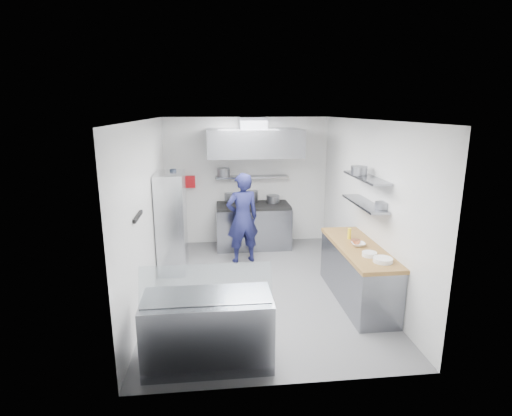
{
  "coord_description": "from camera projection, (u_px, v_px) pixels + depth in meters",
  "views": [
    {
      "loc": [
        -0.74,
        -6.26,
        2.96
      ],
      "look_at": [
        0.0,
        0.6,
        1.25
      ],
      "focal_mm": 28.0,
      "sensor_mm": 36.0,
      "label": 1
    }
  ],
  "objects": [
    {
      "name": "knife_strip",
      "position": [
        138.0,
        216.0,
        5.4
      ],
      "size": [
        0.04,
        0.55,
        0.05
      ],
      "primitive_type": "cube",
      "color": "black",
      "rests_on": "wall_left"
    },
    {
      "name": "wall_shelf_lower",
      "position": [
        364.0,
        204.0,
        6.35
      ],
      "size": [
        0.3,
        1.3,
        0.04
      ],
      "primitive_type": "cube",
      "color": "gray",
      "rests_on": "wall_right"
    },
    {
      "name": "wall_back",
      "position": [
        247.0,
        181.0,
        8.9
      ],
      "size": [
        3.6,
        2.8,
        0.02
      ],
      "primitive_type": "cube",
      "rotation": [
        1.57,
        0.0,
        0.0
      ],
      "color": "white",
      "rests_on": "floor"
    },
    {
      "name": "wire_rack",
      "position": [
        172.0,
        222.0,
        7.39
      ],
      "size": [
        0.5,
        0.9,
        1.85
      ],
      "primitive_type": "cube",
      "color": "silver",
      "rests_on": "floor"
    },
    {
      "name": "stock_pot_left",
      "position": [
        231.0,
        197.0,
        8.89
      ],
      "size": [
        0.29,
        0.29,
        0.2
      ],
      "primitive_type": "cylinder",
      "color": "slate",
      "rests_on": "cooktop"
    },
    {
      "name": "wall_shelf_upper",
      "position": [
        366.0,
        178.0,
        6.25
      ],
      "size": [
        0.3,
        1.3,
        0.04
      ],
      "primitive_type": "cube",
      "color": "gray",
      "rests_on": "wall_right"
    },
    {
      "name": "shelf_pot_d",
      "position": [
        359.0,
        171.0,
        6.36
      ],
      "size": [
        0.26,
        0.26,
        0.14
      ],
      "primitive_type": "cylinder",
      "color": "slate",
      "rests_on": "wall_shelf_upper"
    },
    {
      "name": "hood_duct",
      "position": [
        253.0,
        123.0,
        8.27
      ],
      "size": [
        0.55,
        0.55,
        0.24
      ],
      "primitive_type": "cube",
      "color": "slate",
      "rests_on": "extractor_hood"
    },
    {
      "name": "squeeze_bottle",
      "position": [
        349.0,
        234.0,
        6.5
      ],
      "size": [
        0.06,
        0.06,
        0.18
      ],
      "primitive_type": "cylinder",
      "color": "yellow",
      "rests_on": "prep_counter_top"
    },
    {
      "name": "ceiling",
      "position": [
        260.0,
        120.0,
        6.15
      ],
      "size": [
        5.0,
        5.0,
        0.0
      ],
      "primitive_type": "plane",
      "rotation": [
        3.14,
        0.0,
        0.0
      ],
      "color": "silver",
      "rests_on": "wall_back"
    },
    {
      "name": "wall_right",
      "position": [
        367.0,
        205.0,
        6.68
      ],
      "size": [
        2.8,
        5.0,
        0.02
      ],
      "primitive_type": "cube",
      "rotation": [
        1.57,
        0.0,
        -1.57
      ],
      "color": "white",
      "rests_on": "floor"
    },
    {
      "name": "over_range_shelf",
      "position": [
        252.0,
        177.0,
        8.73
      ],
      "size": [
        1.6,
        0.3,
        0.04
      ],
      "primitive_type": "cube",
      "color": "gray",
      "rests_on": "wall_back"
    },
    {
      "name": "rack_jar",
      "position": [
        173.0,
        174.0,
        7.36
      ],
      "size": [
        0.12,
        0.12,
        0.18
      ],
      "primitive_type": "cylinder",
      "color": "black",
      "rests_on": "wire_rack"
    },
    {
      "name": "gas_range",
      "position": [
        253.0,
        227.0,
        8.76
      ],
      "size": [
        1.6,
        0.8,
        0.9
      ],
      "primitive_type": "cube",
      "color": "gray",
      "rests_on": "floor"
    },
    {
      "name": "chef",
      "position": [
        242.0,
        218.0,
        7.78
      ],
      "size": [
        0.74,
        0.58,
        1.79
      ],
      "primitive_type": "imported",
      "rotation": [
        0.0,
        0.0,
        3.39
      ],
      "color": "#161843",
      "rests_on": "floor"
    },
    {
      "name": "red_firebox",
      "position": [
        190.0,
        182.0,
        8.71
      ],
      "size": [
        0.22,
        0.1,
        0.26
      ],
      "primitive_type": "cube",
      "color": "#B80E15",
      "rests_on": "wall_back"
    },
    {
      "name": "mixing_bowl",
      "position": [
        358.0,
        244.0,
        6.18
      ],
      "size": [
        0.23,
        0.23,
        0.05
      ],
      "primitive_type": "imported",
      "rotation": [
        0.0,
        0.0,
        -0.09
      ],
      "color": "white",
      "rests_on": "prep_counter_top"
    },
    {
      "name": "stock_pot_right",
      "position": [
        273.0,
        199.0,
        8.79
      ],
      "size": [
        0.29,
        0.29,
        0.16
      ],
      "primitive_type": "cylinder",
      "color": "slate",
      "rests_on": "cooktop"
    },
    {
      "name": "plate_stack_b",
      "position": [
        369.0,
        254.0,
        5.75
      ],
      "size": [
        0.21,
        0.21,
        0.06
      ],
      "primitive_type": "cylinder",
      "color": "white",
      "rests_on": "prep_counter_top"
    },
    {
      "name": "floor",
      "position": [
        260.0,
        287.0,
        6.83
      ],
      "size": [
        5.0,
        5.0,
        0.0
      ],
      "primitive_type": "plane",
      "color": "#5C5C5F",
      "rests_on": "ground"
    },
    {
      "name": "wall_front",
      "position": [
        289.0,
        266.0,
        4.08
      ],
      "size": [
        3.6,
        2.8,
        0.02
      ],
      "primitive_type": "cube",
      "rotation": [
        -1.57,
        0.0,
        0.0
      ],
      "color": "white",
      "rests_on": "floor"
    },
    {
      "name": "prep_counter_top",
      "position": [
        359.0,
        248.0,
        6.2
      ],
      "size": [
        0.65,
        2.04,
        0.06
      ],
      "primitive_type": "cube",
      "color": "olive",
      "rests_on": "prep_counter_base"
    },
    {
      "name": "shelf_pot_c",
      "position": [
        383.0,
        205.0,
        5.94
      ],
      "size": [
        0.22,
        0.22,
        0.1
      ],
      "primitive_type": "cylinder",
      "color": "slate",
      "rests_on": "wall_shelf_lower"
    },
    {
      "name": "rack_bin_b",
      "position": [
        172.0,
        199.0,
        7.61
      ],
      "size": [
        0.14,
        0.18,
        0.16
      ],
      "primitive_type": "cube",
      "color": "yellow",
      "rests_on": "wire_rack"
    },
    {
      "name": "plate_stack_a",
      "position": [
        383.0,
        260.0,
        5.53
      ],
      "size": [
        0.27,
        0.27,
        0.06
      ],
      "primitive_type": "cylinder",
      "color": "white",
      "rests_on": "prep_counter_top"
    },
    {
      "name": "copper_pan",
      "position": [
        356.0,
        242.0,
        6.3
      ],
      "size": [
        0.15,
        0.15,
        0.06
      ],
      "primitive_type": "cylinder",
      "color": "#BD5D35",
      "rests_on": "prep_counter_top"
    },
    {
      "name": "display_case",
      "position": [
        208.0,
        330.0,
        4.71
      ],
      "size": [
        1.5,
        0.7,
        0.85
      ],
      "primitive_type": "cube",
      "color": "gray",
      "rests_on": "floor"
    },
    {
      "name": "display_glass",
      "position": [
        206.0,
        284.0,
        4.44
      ],
      "size": [
        1.47,
        0.19,
        0.42
      ],
      "primitive_type": "cube",
      "rotation": [
        -0.38,
        0.0,
        0.0
      ],
      "color": "silver",
      "rests_on": "display_case"
    },
    {
      "name": "cooktop",
      "position": [
        253.0,
        206.0,
        8.64
      ],
      "size": [
        1.57,
        0.78,
        0.06
      ],
      "primitive_type": "cube",
      "color": "black",
      "rests_on": "gas_range"
    },
    {
      "name": "wall_left",
      "position": [
        147.0,
        211.0,
        6.3
      ],
      "size": [
        2.8,
        5.0,
        0.02
      ],
      "primitive_type": "cube",
      "rotation": [
        1.57,
        0.0,
        1.57
      ],
      "color": "white",
      "rests_on": "floor"
    },
    {
      "name": "extractor_hood",
      "position": [
        254.0,
        143.0,
        8.14
      ],
      "size": [
        1.9,
        1.15,
        0.55
      ],
      "primitive_type": "cube",
      "color": "gray",
      "rests_on": "wall_back"
    },
    {
      "name": "stock_pot_mid",
      "position": [
        251.0,
        196.0,
        8.89
      ],
      "size": [
        0.31,
        0.31,
        0.24
      ],
      "primitive_type": "cylinder",
      "color": "slate",
      "rests_on": "cooktop"
    },
    {
      "name": "prep_counter_base",
      "position": [
        357.0,
        275.0,
        6.3
      ],
      "size": [
        0.62,
        2.0,
        0.84
      ],
      "primitive_type": "cube",
      "color": "gray",
      "rests_on": "floor"
    },
    {
      "name": "shelf_pot_a",
      "position": [
        223.0,
        172.0,
        8.66
      ],
      "size": [
        0.27,
        0.27,
        0.18
      ],
      "primitive_type": "cylinder",
      "color": "slate",
      "rests_on": "over_range_shelf"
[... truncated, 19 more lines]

